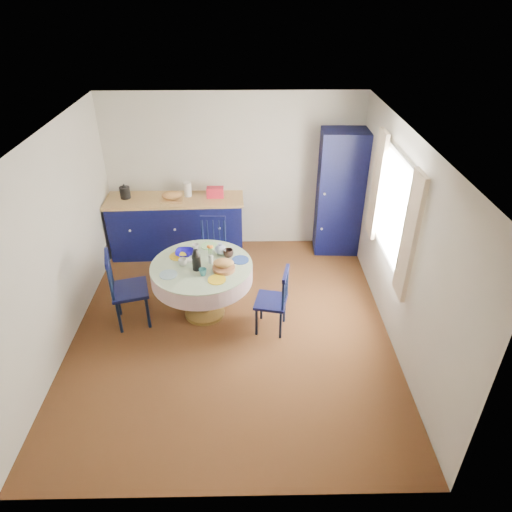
{
  "coord_description": "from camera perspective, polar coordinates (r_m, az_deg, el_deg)",
  "views": [
    {
      "loc": [
        0.23,
        -4.55,
        3.91
      ],
      "look_at": [
        0.32,
        0.2,
        0.97
      ],
      "focal_mm": 32.0,
      "sensor_mm": 36.0,
      "label": 1
    }
  ],
  "objects": [
    {
      "name": "floor",
      "position": [
        6.01,
        -3.02,
        -8.93
      ],
      "size": [
        4.5,
        4.5,
        0.0
      ],
      "primitive_type": "plane",
      "color": "black",
      "rests_on": "ground"
    },
    {
      "name": "ceiling",
      "position": [
        4.77,
        -3.88,
        14.48
      ],
      "size": [
        4.5,
        4.5,
        0.0
      ],
      "primitive_type": "plane",
      "rotation": [
        3.14,
        0.0,
        0.0
      ],
      "color": "white",
      "rests_on": "wall_back"
    },
    {
      "name": "wall_back",
      "position": [
        7.31,
        -2.81,
        10.36
      ],
      "size": [
        4.0,
        0.02,
        2.5
      ],
      "primitive_type": "cube",
      "color": "beige",
      "rests_on": "floor"
    },
    {
      "name": "wall_left",
      "position": [
        5.73,
        -23.82,
        1.12
      ],
      "size": [
        0.02,
        4.5,
        2.5
      ],
      "primitive_type": "cube",
      "color": "beige",
      "rests_on": "floor"
    },
    {
      "name": "wall_right",
      "position": [
        5.56,
        17.66,
        1.54
      ],
      "size": [
        0.02,
        4.5,
        2.5
      ],
      "primitive_type": "cube",
      "color": "beige",
      "rests_on": "floor"
    },
    {
      "name": "window",
      "position": [
        5.68,
        16.82,
        5.46
      ],
      "size": [
        0.1,
        1.74,
        1.45
      ],
      "color": "white",
      "rests_on": "wall_right"
    },
    {
      "name": "kitchen_counter",
      "position": [
        7.45,
        -9.82,
        3.89
      ],
      "size": [
        2.15,
        0.74,
        1.19
      ],
      "rotation": [
        0.0,
        0.0,
        0.04
      ],
      "color": "black",
      "rests_on": "floor"
    },
    {
      "name": "pantry_cabinet",
      "position": [
        7.31,
        10.43,
        7.71
      ],
      "size": [
        0.72,
        0.53,
        1.99
      ],
      "rotation": [
        0.0,
        0.0,
        -0.05
      ],
      "color": "black",
      "rests_on": "floor"
    },
    {
      "name": "dining_table",
      "position": [
        5.87,
        -6.68,
        -2.11
      ],
      "size": [
        1.29,
        1.29,
        1.06
      ],
      "color": "brown",
      "rests_on": "floor"
    },
    {
      "name": "chair_left",
      "position": [
        6.01,
        -15.97,
        -3.94
      ],
      "size": [
        0.55,
        0.57,
        1.04
      ],
      "rotation": [
        0.0,
        0.0,
        1.84
      ],
      "color": "black",
      "rests_on": "floor"
    },
    {
      "name": "chair_far",
      "position": [
        6.78,
        -5.39,
        1.05
      ],
      "size": [
        0.43,
        0.41,
        0.92
      ],
      "rotation": [
        0.0,
        0.0,
        -0.04
      ],
      "color": "black",
      "rests_on": "floor"
    },
    {
      "name": "chair_right",
      "position": [
        5.71,
        2.27,
        -5.53
      ],
      "size": [
        0.46,
        0.47,
        0.9
      ],
      "rotation": [
        0.0,
        0.0,
        -1.79
      ],
      "color": "black",
      "rests_on": "floor"
    },
    {
      "name": "mug_a",
      "position": [
        5.81,
        -9.14,
        -0.75
      ],
      "size": [
        0.11,
        0.11,
        0.09
      ],
      "primitive_type": "imported",
      "color": "silver",
      "rests_on": "dining_table"
    },
    {
      "name": "mug_b",
      "position": [
        5.58,
        -6.66,
        -2.01
      ],
      "size": [
        0.1,
        0.1,
        0.09
      ],
      "primitive_type": "imported",
      "color": "teal",
      "rests_on": "dining_table"
    },
    {
      "name": "mug_c",
      "position": [
        5.91,
        -3.47,
        0.34
      ],
      "size": [
        0.13,
        0.13,
        0.1
      ],
      "primitive_type": "imported",
      "color": "black",
      "rests_on": "dining_table"
    },
    {
      "name": "mug_d",
      "position": [
        6.1,
        -7.56,
        1.08
      ],
      "size": [
        0.1,
        0.1,
        0.09
      ],
      "primitive_type": "imported",
      "color": "silver",
      "rests_on": "dining_table"
    },
    {
      "name": "cobalt_bowl",
      "position": [
        6.02,
        -8.91,
        0.37
      ],
      "size": [
        0.24,
        0.24,
        0.06
      ],
      "primitive_type": "imported",
      "color": "#0D0771",
      "rests_on": "dining_table"
    }
  ]
}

